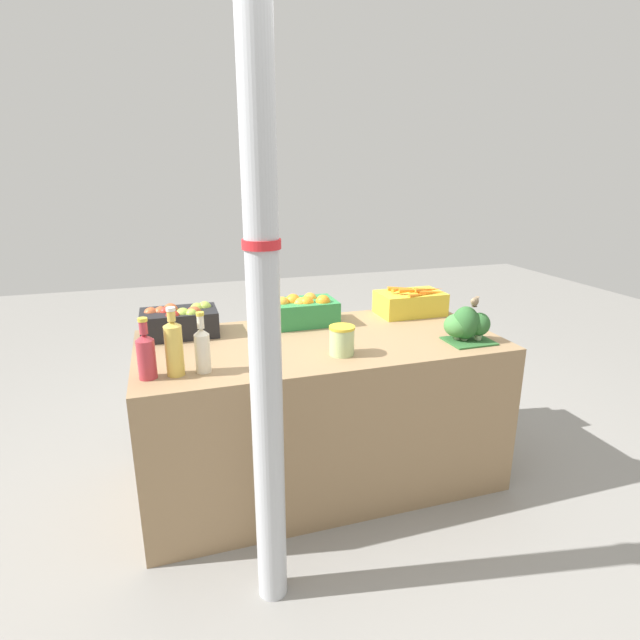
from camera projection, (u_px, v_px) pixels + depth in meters
ground_plane at (320, 474)px, 2.69m from camera, size 10.00×10.00×0.00m
market_table at (320, 409)px, 2.58m from camera, size 1.76×0.85×0.77m
support_pole at (262, 265)px, 1.57m from camera, size 0.12×0.12×2.56m
apple_crate at (179, 320)px, 2.51m from camera, size 0.37×0.23×0.16m
orange_crate at (302, 310)px, 2.69m from camera, size 0.37×0.23×0.17m
carrot_crate at (411, 302)px, 2.88m from camera, size 0.37×0.24×0.17m
broccoli_pile at (466, 325)px, 2.42m from camera, size 0.22×0.19×0.18m
juice_bottle_ruby at (146, 354)px, 1.98m from camera, size 0.07×0.07×0.25m
juice_bottle_golden at (174, 347)px, 2.01m from camera, size 0.07×0.07×0.29m
juice_bottle_cloudy at (202, 348)px, 2.04m from camera, size 0.06×0.06×0.26m
pickle_jar at (342, 340)px, 2.25m from camera, size 0.12×0.12×0.13m
sparrow_bird at (475, 302)px, 2.38m from camera, size 0.10×0.11×0.05m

